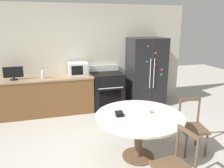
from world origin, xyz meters
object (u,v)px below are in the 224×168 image
(oven_range, at_px, (107,90))
(counter_bottle, at_px, (43,74))
(microwave, at_px, (78,69))
(dining_chair_right, at_px, (192,127))
(dining_chair_near, at_px, (174,168))
(wallet, at_px, (119,114))
(countertop_tv, at_px, (13,73))
(refrigerator, at_px, (146,72))
(candle_glass, at_px, (149,111))

(oven_range, bearing_deg, counter_bottle, -179.57)
(microwave, relative_size, dining_chair_right, 0.52)
(dining_chair_near, distance_m, wallet, 1.12)
(countertop_tv, height_order, dining_chair_right, countertop_tv)
(countertop_tv, bearing_deg, dining_chair_right, -37.29)
(refrigerator, height_order, dining_chair_right, refrigerator)
(refrigerator, relative_size, dining_chair_right, 1.98)
(dining_chair_right, bearing_deg, wallet, 4.31)
(microwave, bearing_deg, counter_bottle, -173.45)
(countertop_tv, xyz_separation_m, dining_chair_right, (3.05, -2.32, -0.63))
(dining_chair_near, bearing_deg, wallet, 15.35)
(microwave, height_order, wallet, microwave)
(counter_bottle, bearing_deg, oven_range, 0.43)
(countertop_tv, bearing_deg, candle_glass, -44.24)
(refrigerator, distance_m, dining_chair_right, 2.35)
(dining_chair_near, relative_size, wallet, 6.96)
(microwave, relative_size, counter_bottle, 1.91)
(microwave, xyz_separation_m, counter_bottle, (-0.83, -0.09, -0.06))
(dining_chair_near, height_order, candle_glass, dining_chair_near)
(microwave, bearing_deg, oven_range, -6.65)
(microwave, distance_m, candle_glass, 2.48)
(dining_chair_near, bearing_deg, microwave, 6.31)
(countertop_tv, xyz_separation_m, counter_bottle, (0.63, -0.00, -0.07))
(refrigerator, height_order, countertop_tv, refrigerator)
(countertop_tv, bearing_deg, counter_bottle, -0.07)
(oven_range, height_order, dining_chair_right, oven_range)
(dining_chair_near, bearing_deg, countertop_tv, 28.18)
(countertop_tv, bearing_deg, microwave, 3.70)
(refrigerator, bearing_deg, counter_bottle, 179.52)
(refrigerator, bearing_deg, dining_chair_right, -94.11)
(refrigerator, bearing_deg, dining_chair_near, -107.83)
(refrigerator, distance_m, dining_chair_near, 3.36)
(dining_chair_near, xyz_separation_m, candle_glass, (0.09, 0.97, 0.34))
(refrigerator, xyz_separation_m, dining_chair_right, (-0.17, -2.30, -0.46))
(microwave, bearing_deg, countertop_tv, -176.30)
(refrigerator, height_order, counter_bottle, refrigerator)
(counter_bottle, height_order, wallet, counter_bottle)
(microwave, height_order, countertop_tv, microwave)
(microwave, bearing_deg, dining_chair_right, -56.62)
(oven_range, bearing_deg, dining_chair_near, -89.55)
(oven_range, bearing_deg, refrigerator, -1.84)
(dining_chair_right, relative_size, candle_glass, 10.79)
(refrigerator, relative_size, dining_chair_near, 1.98)
(counter_bottle, relative_size, dining_chair_near, 0.27)
(wallet, bearing_deg, countertop_tv, 129.32)
(counter_bottle, bearing_deg, refrigerator, -0.48)
(oven_range, relative_size, countertop_tv, 2.57)
(wallet, bearing_deg, oven_range, 80.52)
(dining_chair_near, bearing_deg, candle_glass, -11.52)
(countertop_tv, bearing_deg, dining_chair_near, -55.45)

